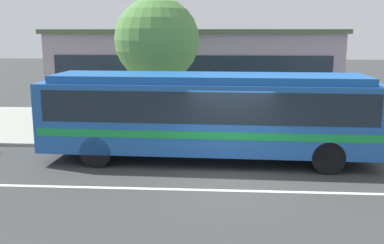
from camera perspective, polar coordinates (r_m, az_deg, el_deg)
The scene contains 10 objects.
ground_plane at distance 12.79m, azimuth 4.96°, elevation -7.61°, with size 120.00×120.00×0.00m, color #373838.
sidewalk_slab at distance 19.90m, azimuth 4.58°, elevation -0.49°, with size 60.00×8.00×0.12m, color #969B91.
lane_stripe_center at distance 12.03m, azimuth 5.03°, elevation -8.83°, with size 56.00×0.16×0.01m, color silver.
transit_bus at distance 14.35m, azimuth 2.17°, elevation 1.41°, with size 10.88×2.74×2.87m.
pedestrian_waiting_near_sign at distance 17.15m, azimuth 21.77°, elevation 0.11°, with size 0.48×0.48×1.58m.
pedestrian_walking_along_curb at distance 16.78m, azimuth -11.42°, elevation 0.93°, with size 0.46×0.46×1.78m.
pedestrian_standing_by_tree at distance 17.48m, azimuth 15.19°, elevation 1.02°, with size 0.46×0.46×1.72m.
bus_stop_sign at distance 16.95m, azimuth 19.19°, elevation 2.75°, with size 0.08×0.44×2.61m.
street_tree_near_stop at distance 19.08m, azimuth -4.55°, elevation 10.48°, with size 3.60×3.60×5.56m.
station_building at distance 27.28m, azimuth 0.43°, elevation 7.29°, with size 16.45×8.05×4.36m.
Camera 1 is at (-0.29, -12.09, 4.17)m, focal length 41.19 mm.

